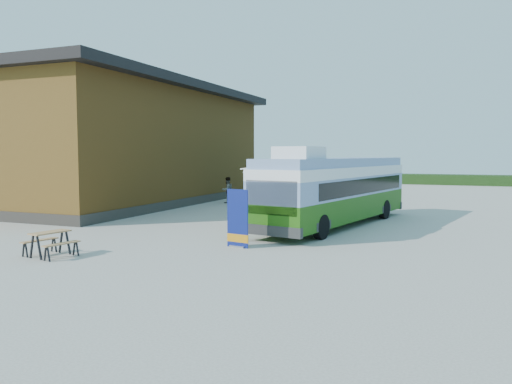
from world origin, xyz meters
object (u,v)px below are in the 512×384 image
at_px(banner, 238,224).
at_px(slurry_tanker, 303,181).
at_px(picnic_table, 50,238).
at_px(person_b, 227,190).
at_px(bus, 336,188).
at_px(person_a, 252,195).

relative_size(banner, slurry_tanker, 0.32).
bearing_deg(picnic_table, person_b, 108.01).
bearing_deg(picnic_table, bus, 67.15).
bearing_deg(banner, bus, 84.81).
bearing_deg(bus, picnic_table, -112.47).
bearing_deg(slurry_tanker, banner, -58.06).
relative_size(picnic_table, slurry_tanker, 0.25).
bearing_deg(person_b, person_a, 67.49).
height_order(bus, person_a, bus).
height_order(bus, picnic_table, bus).
bearing_deg(banner, picnic_table, -132.08).
xyz_separation_m(person_a, person_b, (-3.59, 4.60, -0.15)).
relative_size(picnic_table, person_b, 0.94).
distance_m(banner, slurry_tanker, 16.48).
xyz_separation_m(picnic_table, slurry_tanker, (2.25, 19.75, 0.82)).
distance_m(person_b, slurry_tanker, 5.04).
height_order(banner, person_a, banner).
distance_m(picnic_table, slurry_tanker, 19.90).
relative_size(banner, person_b, 1.18).
relative_size(bus, picnic_table, 7.31).
distance_m(picnic_table, person_b, 17.26).
height_order(bus, banner, bus).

